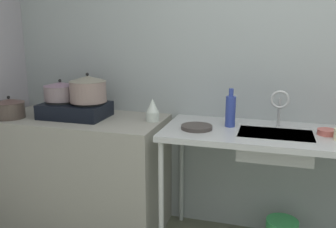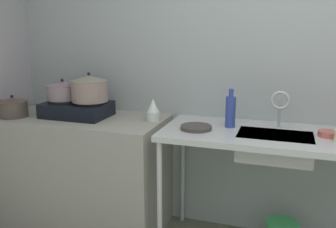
{
  "view_description": "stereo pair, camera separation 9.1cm",
  "coord_description": "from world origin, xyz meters",
  "views": [
    {
      "loc": [
        -0.23,
        -1.14,
        1.58
      ],
      "look_at": [
        -0.94,
        1.29,
        0.98
      ],
      "focal_mm": 38.89,
      "sensor_mm": 36.0,
      "label": 1
    },
    {
      "loc": [
        -0.14,
        -1.12,
        1.58
      ],
      "look_at": [
        -0.94,
        1.29,
        0.98
      ],
      "focal_mm": 38.89,
      "sensor_mm": 36.0,
      "label": 2
    }
  ],
  "objects": [
    {
      "name": "stove",
      "position": [
        -1.69,
        1.29,
        0.97
      ],
      "size": [
        0.5,
        0.34,
        0.13
      ],
      "color": "black",
      "rests_on": "counter_concrete"
    },
    {
      "name": "counter_concrete",
      "position": [
        -1.65,
        1.29,
        0.45
      ],
      "size": [
        1.3,
        0.64,
        0.91
      ],
      "primitive_type": "cube",
      "color": "gray",
      "rests_on": "ground"
    },
    {
      "name": "percolator",
      "position": [
        -1.07,
        1.35,
        0.99
      ],
      "size": [
        0.1,
        0.1,
        0.17
      ],
      "color": "beige",
      "rests_on": "counter_concrete"
    },
    {
      "name": "sink_basin",
      "position": [
        -0.19,
        1.26,
        0.82
      ],
      "size": [
        0.48,
        0.29,
        0.17
      ],
      "primitive_type": "cube",
      "color": "#ADAFAF",
      "rests_on": "counter_sink"
    },
    {
      "name": "small_bowl_on_drainboard",
      "position": [
        0.13,
        1.32,
        0.93
      ],
      "size": [
        0.12,
        0.12,
        0.04
      ],
      "primitive_type": "cylinder",
      "color": "#B5574F",
      "rests_on": "counter_sink"
    },
    {
      "name": "pot_beside_stove",
      "position": [
        -2.16,
        1.13,
        0.98
      ],
      "size": [
        0.23,
        0.23,
        0.17
      ],
      "color": "#443932",
      "rests_on": "counter_concrete"
    },
    {
      "name": "pot_on_left_burner",
      "position": [
        -1.81,
        1.29,
        1.11
      ],
      "size": [
        0.25,
        0.25,
        0.16
      ],
      "color": "slate",
      "rests_on": "stove"
    },
    {
      "name": "bottle_by_sink",
      "position": [
        -0.5,
        1.35,
        1.02
      ],
      "size": [
        0.07,
        0.07,
        0.27
      ],
      "color": "#2C3D8E",
      "rests_on": "counter_sink"
    },
    {
      "name": "counter_sink",
      "position": [
        -0.14,
        1.29,
        0.84
      ],
      "size": [
        1.62,
        0.64,
        0.91
      ],
      "color": "#ADAFAF",
      "rests_on": "ground"
    },
    {
      "name": "wall_back",
      "position": [
        0.0,
        1.66,
        1.22
      ],
      "size": [
        5.5,
        0.1,
        2.44
      ],
      "primitive_type": "cube",
      "color": "#929898",
      "rests_on": "ground"
    },
    {
      "name": "pot_on_right_burner",
      "position": [
        -1.57,
        1.29,
        1.14
      ],
      "size": [
        0.28,
        0.28,
        0.22
      ],
      "color": "gray",
      "rests_on": "stove"
    },
    {
      "name": "frying_pan",
      "position": [
        -0.71,
        1.22,
        0.92
      ],
      "size": [
        0.21,
        0.21,
        0.03
      ],
      "primitive_type": "cylinder",
      "color": "#3B3531",
      "rests_on": "counter_sink"
    },
    {
      "name": "faucet",
      "position": [
        -0.18,
        1.39,
        1.09
      ],
      "size": [
        0.13,
        0.07,
        0.27
      ],
      "color": "#ADAFAF",
      "rests_on": "counter_sink"
    }
  ]
}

